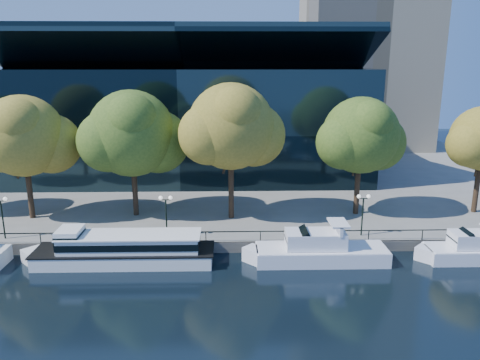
{
  "coord_description": "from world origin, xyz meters",
  "views": [
    {
      "loc": [
        2.17,
        -36.86,
        17.25
      ],
      "look_at": [
        3.24,
        8.0,
        5.59
      ],
      "focal_mm": 35.0,
      "sensor_mm": 36.0,
      "label": 1
    }
  ],
  "objects_px": {
    "tour_boat": "(120,248)",
    "tree_3": "(233,129)",
    "tree_1": "(25,138)",
    "lamp_2": "(363,205)",
    "tree_2": "(133,135)",
    "cruiser_far": "(474,249)",
    "tree_4": "(362,137)",
    "lamp_0": "(1,208)",
    "cruiser_near": "(316,250)",
    "lamp_1": "(166,207)"
  },
  "relations": [
    {
      "from": "tree_1",
      "to": "tree_4",
      "type": "relative_size",
      "value": 1.02
    },
    {
      "from": "tree_1",
      "to": "cruiser_near",
      "type": "bearing_deg",
      "value": -18.69
    },
    {
      "from": "lamp_2",
      "to": "tree_3",
      "type": "bearing_deg",
      "value": 156.11
    },
    {
      "from": "cruiser_near",
      "to": "cruiser_far",
      "type": "xyz_separation_m",
      "value": [
        13.95,
        -0.02,
        -0.09
      ]
    },
    {
      "from": "cruiser_far",
      "to": "tree_4",
      "type": "distance_m",
      "value": 15.14
    },
    {
      "from": "tree_2",
      "to": "lamp_2",
      "type": "xyz_separation_m",
      "value": [
        22.33,
        -6.52,
        -5.64
      ]
    },
    {
      "from": "cruiser_far",
      "to": "lamp_2",
      "type": "bearing_deg",
      "value": 157.66
    },
    {
      "from": "tree_1",
      "to": "tour_boat",
      "type": "bearing_deg",
      "value": -40.08
    },
    {
      "from": "tree_3",
      "to": "cruiser_far",
      "type": "bearing_deg",
      "value": -23.23
    },
    {
      "from": "tree_3",
      "to": "lamp_2",
      "type": "bearing_deg",
      "value": -23.89
    },
    {
      "from": "lamp_1",
      "to": "lamp_2",
      "type": "xyz_separation_m",
      "value": [
        18.38,
        0.0,
        0.0
      ]
    },
    {
      "from": "lamp_1",
      "to": "tree_4",
      "type": "bearing_deg",
      "value": 18.07
    },
    {
      "from": "cruiser_near",
      "to": "tree_3",
      "type": "distance_m",
      "value": 14.8
    },
    {
      "from": "lamp_2",
      "to": "lamp_0",
      "type": "bearing_deg",
      "value": 180.0
    },
    {
      "from": "tree_2",
      "to": "lamp_0",
      "type": "height_order",
      "value": "tree_2"
    },
    {
      "from": "tree_3",
      "to": "tree_4",
      "type": "xyz_separation_m",
      "value": [
        13.48,
        1.07,
        -1.09
      ]
    },
    {
      "from": "tree_3",
      "to": "tree_4",
      "type": "height_order",
      "value": "tree_3"
    },
    {
      "from": "tree_4",
      "to": "lamp_0",
      "type": "height_order",
      "value": "tree_4"
    },
    {
      "from": "tree_4",
      "to": "lamp_1",
      "type": "bearing_deg",
      "value": -161.93
    },
    {
      "from": "lamp_0",
      "to": "tree_3",
      "type": "bearing_deg",
      "value": 14.13
    },
    {
      "from": "cruiser_far",
      "to": "tree_4",
      "type": "height_order",
      "value": "tree_4"
    },
    {
      "from": "cruiser_near",
      "to": "lamp_1",
      "type": "bearing_deg",
      "value": 164.72
    },
    {
      "from": "cruiser_near",
      "to": "cruiser_far",
      "type": "distance_m",
      "value": 13.95
    },
    {
      "from": "tour_boat",
      "to": "tree_2",
      "type": "height_order",
      "value": "tree_2"
    },
    {
      "from": "cruiser_near",
      "to": "tree_4",
      "type": "height_order",
      "value": "tree_4"
    },
    {
      "from": "tree_2",
      "to": "tree_3",
      "type": "xyz_separation_m",
      "value": [
        10.21,
        -1.15,
        0.84
      ]
    },
    {
      "from": "tree_4",
      "to": "lamp_1",
      "type": "distance_m",
      "value": 21.44
    },
    {
      "from": "tree_3",
      "to": "lamp_0",
      "type": "xyz_separation_m",
      "value": [
        -21.32,
        -5.37,
        -6.48
      ]
    },
    {
      "from": "tree_3",
      "to": "lamp_0",
      "type": "height_order",
      "value": "tree_3"
    },
    {
      "from": "tree_1",
      "to": "lamp_0",
      "type": "relative_size",
      "value": 3.18
    },
    {
      "from": "cruiser_near",
      "to": "tree_1",
      "type": "height_order",
      "value": "tree_1"
    },
    {
      "from": "tree_1",
      "to": "lamp_2",
      "type": "distance_m",
      "value": 34.08
    },
    {
      "from": "tour_boat",
      "to": "lamp_1",
      "type": "distance_m",
      "value": 5.68
    },
    {
      "from": "tree_3",
      "to": "lamp_2",
      "type": "xyz_separation_m",
      "value": [
        12.12,
        -5.37,
        -6.48
      ]
    },
    {
      "from": "cruiser_far",
      "to": "lamp_2",
      "type": "relative_size",
      "value": 2.52
    },
    {
      "from": "tour_boat",
      "to": "tree_3",
      "type": "relative_size",
      "value": 1.2
    },
    {
      "from": "cruiser_near",
      "to": "tree_4",
      "type": "xyz_separation_m",
      "value": [
        6.36,
        10.09,
        8.23
      ]
    },
    {
      "from": "tree_2",
      "to": "lamp_2",
      "type": "distance_m",
      "value": 23.93
    },
    {
      "from": "lamp_1",
      "to": "cruiser_far",
      "type": "bearing_deg",
      "value": -7.67
    },
    {
      "from": "tour_boat",
      "to": "tree_2",
      "type": "relative_size",
      "value": 1.27
    },
    {
      "from": "lamp_0",
      "to": "lamp_1",
      "type": "distance_m",
      "value": 15.07
    },
    {
      "from": "tree_3",
      "to": "lamp_1",
      "type": "bearing_deg",
      "value": -139.37
    },
    {
      "from": "tour_boat",
      "to": "tree_4",
      "type": "xyz_separation_m",
      "value": [
        23.37,
        9.92,
        8.01
      ]
    },
    {
      "from": "tree_3",
      "to": "lamp_1",
      "type": "distance_m",
      "value": 10.48
    },
    {
      "from": "tree_2",
      "to": "lamp_0",
      "type": "distance_m",
      "value": 14.07
    },
    {
      "from": "tree_2",
      "to": "tree_4",
      "type": "height_order",
      "value": "tree_2"
    },
    {
      "from": "tour_boat",
      "to": "lamp_0",
      "type": "bearing_deg",
      "value": 163.04
    },
    {
      "from": "cruiser_far",
      "to": "lamp_2",
      "type": "xyz_separation_m",
      "value": [
        -8.95,
        3.68,
        2.93
      ]
    },
    {
      "from": "cruiser_far",
      "to": "tree_2",
      "type": "xyz_separation_m",
      "value": [
        -31.28,
        10.2,
        8.57
      ]
    },
    {
      "from": "tour_boat",
      "to": "tree_3",
      "type": "distance_m",
      "value": 16.09
    }
  ]
}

